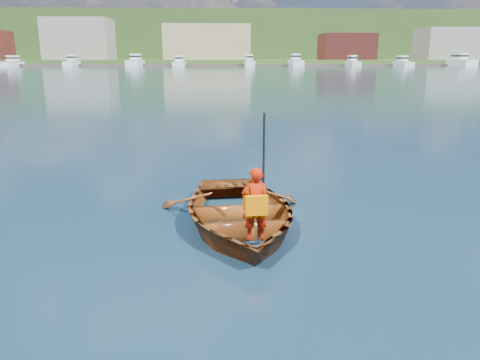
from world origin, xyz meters
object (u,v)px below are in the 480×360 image
Objects in this scene: dock at (213,65)px; rowboat at (238,212)px; child_paddler at (255,204)px; marina_yachts at (255,62)px.

rowboat is at bearing -88.54° from dock.
marina_yachts reaches higher than child_paddler.
dock is 1.10× the size of marina_yachts.
marina_yachts reaches higher than dock.
rowboat is 0.03× the size of marina_yachts.
dock is at bearing 91.46° from rowboat.
marina_yachts reaches higher than rowboat.
rowboat is 0.03× the size of dock.
child_paddler is 149.80m from dock.
marina_yachts is at bearing 86.33° from child_paddler.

